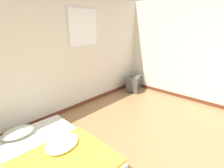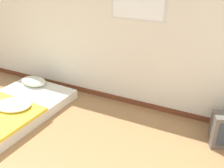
# 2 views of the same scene
# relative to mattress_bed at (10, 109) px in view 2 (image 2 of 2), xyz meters

# --- Properties ---
(wall_back) EXTENTS (8.35, 0.08, 2.60)m
(wall_back) POSITION_rel_mattress_bed_xyz_m (0.73, 1.23, 1.18)
(wall_back) COLOR silver
(wall_back) RESTS_ON ground_plane
(mattress_bed) EXTENTS (1.34, 2.01, 0.31)m
(mattress_bed) POSITION_rel_mattress_bed_xyz_m (0.00, 0.00, 0.00)
(mattress_bed) COLOR silver
(mattress_bed) RESTS_ON ground_plane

